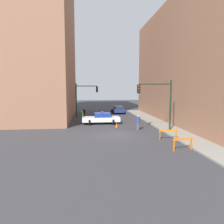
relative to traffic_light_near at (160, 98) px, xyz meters
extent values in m
plane|color=#38383D|center=(-4.73, -1.38, -3.53)|extent=(120.00, 120.00, 0.00)
cube|color=gray|center=(1.47, -1.38, -3.47)|extent=(2.40, 44.00, 0.12)
cube|color=#93664C|center=(-16.73, 12.62, 9.47)|extent=(14.00, 20.00, 26.00)
cube|color=#93664C|center=(8.67, 6.62, 4.21)|extent=(12.00, 28.00, 15.48)
cylinder|color=black|center=(1.17, 0.01, -0.81)|extent=(0.18, 0.18, 5.20)
cylinder|color=black|center=(-0.53, 0.01, 1.39)|extent=(3.40, 0.12, 0.12)
cube|color=black|center=(-2.23, 0.01, 0.89)|extent=(0.30, 0.22, 0.90)
sphere|color=red|center=(-2.23, -0.14, 1.16)|extent=(0.18, 0.18, 0.18)
sphere|color=#4C3D0C|center=(-2.23, -0.14, 0.89)|extent=(0.18, 0.18, 0.18)
sphere|color=#0C4219|center=(-2.23, -0.14, 0.62)|extent=(0.18, 0.18, 0.18)
cylinder|color=black|center=(-9.13, 12.12, -0.93)|extent=(0.18, 0.18, 5.20)
cylinder|color=black|center=(-7.53, 12.12, 1.27)|extent=(3.20, 0.12, 0.12)
cube|color=black|center=(-5.93, 12.12, 0.77)|extent=(0.30, 0.22, 0.90)
sphere|color=red|center=(-5.93, 11.97, 1.04)|extent=(0.18, 0.18, 0.18)
sphere|color=#4C3D0C|center=(-5.93, 11.97, 0.77)|extent=(0.18, 0.18, 0.18)
sphere|color=#0C4219|center=(-5.93, 11.97, 0.50)|extent=(0.18, 0.18, 0.18)
cube|color=white|center=(-5.76, 5.42, -2.93)|extent=(4.72, 1.91, 0.55)
cube|color=navy|center=(-5.57, 5.42, -2.39)|extent=(1.99, 1.65, 0.52)
cylinder|color=black|center=(-7.20, 4.55, -3.20)|extent=(0.23, 0.66, 0.66)
cylinder|color=black|center=(-7.22, 6.26, -3.20)|extent=(0.23, 0.66, 0.66)
cylinder|color=black|center=(-4.29, 4.59, -3.20)|extent=(0.23, 0.66, 0.66)
cylinder|color=black|center=(-4.31, 6.29, -3.20)|extent=(0.23, 0.66, 0.66)
cube|color=#2633BF|center=(-5.57, 5.42, -2.07)|extent=(0.22, 1.39, 0.12)
cube|color=navy|center=(-2.00, 16.62, -2.96)|extent=(1.84, 4.32, 0.52)
cube|color=#232833|center=(-2.01, 16.45, -2.46)|extent=(1.60, 1.82, 0.48)
cylinder|color=black|center=(-2.82, 17.96, -3.22)|extent=(0.62, 0.23, 0.62)
cylinder|color=black|center=(-1.16, 17.95, -3.22)|extent=(0.62, 0.23, 0.62)
cylinder|color=black|center=(-2.85, 15.30, -3.22)|extent=(0.62, 0.23, 0.62)
cylinder|color=black|center=(-1.19, 15.28, -3.22)|extent=(0.62, 0.23, 0.62)
cylinder|color=black|center=(-8.11, 5.79, -3.12)|extent=(0.34, 0.34, 0.82)
cylinder|color=#236633|center=(-8.11, 5.79, -2.40)|extent=(0.44, 0.44, 0.62)
sphere|color=tan|center=(-8.11, 5.79, -1.98)|extent=(0.27, 0.27, 0.22)
cylinder|color=#382D23|center=(-7.90, 9.57, -3.12)|extent=(0.36, 0.36, 0.82)
cylinder|color=black|center=(-7.90, 9.57, -2.40)|extent=(0.46, 0.46, 0.62)
sphere|color=tan|center=(-7.90, 9.57, -1.98)|extent=(0.28, 0.28, 0.22)
cylinder|color=#474C66|center=(-2.06, 0.77, -3.12)|extent=(0.31, 0.31, 0.82)
cylinder|color=navy|center=(-2.06, 0.77, -2.40)|extent=(0.40, 0.40, 0.62)
sphere|color=tan|center=(-2.06, 0.77, -1.98)|extent=(0.24, 0.24, 0.22)
cube|color=orange|center=(-0.55, -6.98, -2.70)|extent=(1.59, 0.30, 0.14)
cube|color=orange|center=(-1.27, -7.09, -3.08)|extent=(0.07, 0.17, 0.90)
cube|color=orange|center=(0.16, -6.87, -3.08)|extent=(0.07, 0.17, 0.90)
cube|color=orange|center=(-0.45, -3.80, -2.70)|extent=(1.59, 0.28, 0.14)
cube|color=orange|center=(-1.17, -3.70, -3.08)|extent=(0.07, 0.17, 0.90)
cube|color=orange|center=(0.26, -3.90, -3.08)|extent=(0.07, 0.17, 0.90)
cube|color=black|center=(-4.16, 2.36, -3.51)|extent=(0.36, 0.36, 0.04)
cone|color=#F2600C|center=(-4.16, 2.36, -3.18)|extent=(0.28, 0.28, 0.62)
camera|label=1|loc=(-7.41, -21.80, 1.01)|focal=35.00mm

